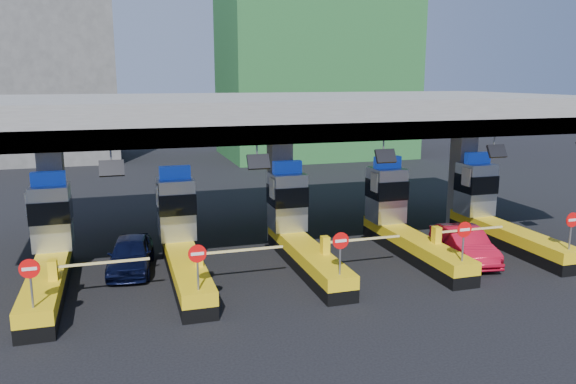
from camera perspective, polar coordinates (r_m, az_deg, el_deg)
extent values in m
plane|color=black|center=(24.56, 1.15, -7.06)|extent=(120.00, 120.00, 0.00)
cube|color=slate|center=(26.19, -0.86, 8.08)|extent=(28.00, 12.00, 1.50)
cube|color=#4C4C49|center=(20.82, 3.54, 6.05)|extent=(28.00, 0.60, 0.70)
cube|color=slate|center=(25.77, -22.72, -0.74)|extent=(1.00, 1.00, 5.50)
cube|color=slate|center=(26.64, -0.84, 0.54)|extent=(1.00, 1.00, 5.50)
cube|color=slate|center=(30.90, 17.28, 1.56)|extent=(1.00, 1.00, 5.50)
cylinder|color=slate|center=(19.59, -17.55, 3.41)|extent=(0.06, 0.06, 0.50)
cube|color=black|center=(19.44, -17.49, 2.31)|extent=(0.80, 0.38, 0.54)
cylinder|color=slate|center=(20.16, -3.17, 4.15)|extent=(0.06, 0.06, 0.50)
cube|color=black|center=(20.01, -3.02, 3.09)|extent=(0.80, 0.38, 0.54)
cylinder|color=slate|center=(21.89, 9.68, 4.59)|extent=(0.06, 0.06, 0.50)
cube|color=black|center=(21.75, 9.88, 3.62)|extent=(0.80, 0.38, 0.54)
cylinder|color=slate|center=(24.53, 20.22, 4.79)|extent=(0.06, 0.06, 0.50)
cube|color=black|center=(24.41, 20.45, 3.91)|extent=(0.80, 0.38, 0.54)
cube|color=black|center=(22.60, -23.17, -9.04)|extent=(1.20, 8.00, 0.50)
cube|color=#E5B70C|center=(22.44, -23.27, -7.84)|extent=(1.20, 8.00, 0.50)
cube|color=#9EA3A8|center=(24.70, -22.90, -2.34)|extent=(1.50, 1.50, 2.60)
cube|color=black|center=(24.61, -22.96, -1.67)|extent=(1.56, 1.56, 0.90)
cube|color=#0C2DBF|center=(24.39, -23.19, 1.27)|extent=(1.30, 0.35, 0.55)
cube|color=white|center=(24.36, -24.96, -1.00)|extent=(0.06, 0.70, 0.90)
cylinder|color=slate|center=(18.78, -24.62, -8.80)|extent=(0.07, 0.07, 1.30)
cylinder|color=red|center=(18.56, -24.79, -7.09)|extent=(0.60, 0.04, 0.60)
cube|color=white|center=(18.53, -24.80, -7.11)|extent=(0.42, 0.02, 0.10)
cube|color=#E5B70C|center=(21.08, -22.78, -7.32)|extent=(0.30, 0.35, 0.70)
cube|color=white|center=(20.93, -18.28, -6.83)|extent=(3.20, 0.08, 0.08)
cube|color=black|center=(22.55, -10.33, -8.31)|extent=(1.20, 8.00, 0.50)
cube|color=#E5B70C|center=(22.39, -10.37, -7.10)|extent=(1.20, 8.00, 0.50)
cube|color=#9EA3A8|center=(24.65, -11.28, -1.66)|extent=(1.50, 1.50, 2.60)
cube|color=black|center=(24.57, -11.30, -0.99)|extent=(1.56, 1.56, 0.90)
cube|color=#0C2DBF|center=(24.34, -11.43, 1.97)|extent=(1.30, 0.35, 0.55)
cube|color=white|center=(24.15, -13.16, -0.31)|extent=(0.06, 0.70, 0.90)
cylinder|color=slate|center=(18.72, -9.15, -7.92)|extent=(0.07, 0.07, 1.30)
cylinder|color=red|center=(18.50, -9.20, -6.20)|extent=(0.60, 0.04, 0.60)
cube|color=white|center=(18.47, -9.19, -6.22)|extent=(0.42, 0.02, 0.10)
cube|color=#E5B70C|center=(21.11, -9.09, -6.50)|extent=(0.30, 0.35, 0.70)
cube|color=white|center=(21.35, -4.69, -5.91)|extent=(3.20, 0.08, 0.08)
cube|color=black|center=(23.59, 1.91, -7.22)|extent=(1.20, 8.00, 0.50)
cube|color=#E5B70C|center=(23.43, 1.92, -6.06)|extent=(1.20, 8.00, 0.50)
cube|color=#9EA3A8|center=(25.60, -0.09, -0.94)|extent=(1.50, 1.50, 2.60)
cube|color=black|center=(25.52, -0.07, -0.29)|extent=(1.56, 1.56, 0.90)
cube|color=#0C2DBF|center=(25.31, -0.09, 2.56)|extent=(1.30, 0.35, 0.55)
cube|color=white|center=(24.96, -1.64, 0.37)|extent=(0.06, 0.70, 0.90)
cylinder|color=slate|center=(19.95, 5.31, -6.58)|extent=(0.07, 0.07, 1.30)
cylinder|color=red|center=(19.74, 5.37, -4.95)|extent=(0.60, 0.04, 0.60)
cube|color=white|center=(19.72, 5.40, -4.97)|extent=(0.42, 0.02, 0.10)
cube|color=#E5B70C|center=(22.29, 3.79, -5.40)|extent=(0.30, 0.35, 0.70)
cube|color=white|center=(22.88, 7.67, -4.77)|extent=(3.20, 0.08, 0.08)
cube|color=black|center=(25.57, 12.63, -6.00)|extent=(1.20, 8.00, 0.50)
cube|color=#E5B70C|center=(25.43, 12.68, -4.92)|extent=(1.20, 8.00, 0.50)
cube|color=#9EA3A8|center=(27.44, 9.95, -0.26)|extent=(1.50, 1.50, 2.60)
cube|color=black|center=(27.37, 9.99, 0.35)|extent=(1.56, 1.56, 0.90)
cube|color=#0C2DBF|center=(27.17, 10.07, 3.00)|extent=(1.30, 0.35, 0.55)
cube|color=white|center=(26.69, 8.76, 0.98)|extent=(0.06, 0.70, 0.90)
cylinder|color=slate|center=(22.26, 17.36, -5.13)|extent=(0.07, 0.07, 1.30)
cylinder|color=red|center=(22.08, 17.49, -3.66)|extent=(0.60, 0.04, 0.60)
cube|color=white|center=(22.06, 17.53, -3.68)|extent=(0.42, 0.02, 0.10)
cube|color=#E5B70C|center=(24.45, 14.84, -4.23)|extent=(0.30, 0.35, 0.70)
cube|color=white|center=(25.32, 18.04, -3.64)|extent=(3.20, 0.08, 0.08)
cube|color=black|center=(28.32, 21.50, -4.82)|extent=(1.20, 8.00, 0.50)
cube|color=#E5B70C|center=(28.19, 21.58, -3.84)|extent=(1.20, 8.00, 0.50)
cube|color=#9EA3A8|center=(30.01, 18.50, 0.32)|extent=(1.50, 1.50, 2.60)
cube|color=black|center=(29.94, 18.56, 0.88)|extent=(1.56, 1.56, 0.90)
cube|color=#0C2DBF|center=(29.76, 18.70, 3.31)|extent=(1.30, 0.35, 0.55)
cube|color=white|center=(29.19, 17.65, 1.47)|extent=(0.06, 0.70, 0.90)
cylinder|color=slate|center=(25.37, 26.76, -3.84)|extent=(0.07, 0.07, 1.30)
cylinder|color=red|center=(25.21, 26.93, -2.54)|extent=(0.60, 0.04, 0.60)
cube|color=white|center=(25.19, 26.97, -2.55)|extent=(0.42, 0.02, 0.10)
cube|color=#E5B70C|center=(27.37, 23.80, -3.16)|extent=(0.30, 0.35, 0.70)
cube|color=white|center=(28.44, 26.34, -2.65)|extent=(3.20, 0.08, 0.08)
cube|color=#1E5926|center=(57.77, 2.71, 17.69)|extent=(18.00, 12.00, 28.00)
cube|color=#4C4C49|center=(58.51, -24.14, 11.73)|extent=(14.00, 10.00, 18.00)
imported|color=black|center=(24.08, -15.69, -6.09)|extent=(2.22, 4.39, 1.44)
imported|color=red|center=(25.67, 17.44, -5.08)|extent=(2.29, 4.61, 1.45)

